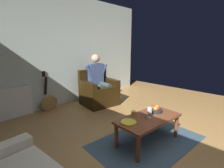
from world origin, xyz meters
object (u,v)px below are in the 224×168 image
object	(u,v)px
wine_glass_near	(150,111)
candle_jar	(134,114)
guitar	(49,101)
person_seated	(98,78)
decorative_dish	(129,122)
fruit_bowl	(156,110)
coffee_table	(148,121)
armchair	(98,92)

from	to	relation	value
wine_glass_near	candle_jar	xyz separation A→B (m)	(0.12, -0.22, -0.07)
guitar	candle_jar	distance (m)	2.30
person_seated	decorative_dish	distance (m)	2.13
fruit_bowl	decorative_dish	world-z (taller)	fruit_bowl
wine_glass_near	decorative_dish	bearing A→B (deg)	-17.35
decorative_dish	candle_jar	size ratio (longest dim) A/B	2.73
guitar	fruit_bowl	size ratio (longest dim) A/B	4.27
wine_glass_near	decorative_dish	size ratio (longest dim) A/B	0.74
decorative_dish	coffee_table	bearing A→B (deg)	165.29
armchair	guitar	size ratio (longest dim) A/B	0.98
person_seated	wine_glass_near	size ratio (longest dim) A/B	7.78
fruit_bowl	decorative_dish	xyz separation A→B (m)	(0.66, -0.07, -0.03)
person_seated	guitar	world-z (taller)	person_seated
guitar	person_seated	bearing A→B (deg)	155.17
wine_glass_near	guitar	bearing A→B (deg)	-79.54
wine_glass_near	armchair	bearing A→B (deg)	-108.94
coffee_table	candle_jar	size ratio (longest dim) A/B	13.38
armchair	coffee_table	xyz separation A→B (m)	(0.66, 1.94, 0.04)
person_seated	wine_glass_near	xyz separation A→B (m)	(0.67, 1.95, -0.17)
person_seated	fruit_bowl	size ratio (longest dim) A/B	5.90
armchair	candle_jar	world-z (taller)	armchair
armchair	guitar	xyz separation A→B (m)	(1.13, -0.51, -0.11)
fruit_bowl	decorative_dish	size ratio (longest dim) A/B	0.97
armchair	fruit_bowl	world-z (taller)	armchair
wine_glass_near	decorative_dish	world-z (taller)	wine_glass_near
person_seated	candle_jar	distance (m)	1.92
armchair	decorative_dish	size ratio (longest dim) A/B	4.08
coffee_table	wine_glass_near	bearing A→B (deg)	60.81
candle_jar	armchair	bearing A→B (deg)	-114.34
armchair	person_seated	world-z (taller)	person_seated
candle_jar	wine_glass_near	bearing A→B (deg)	118.36
fruit_bowl	candle_jar	bearing A→B (deg)	-22.33
guitar	wine_glass_near	bearing A→B (deg)	100.46
wine_glass_near	candle_jar	bearing A→B (deg)	-61.64
coffee_table	wine_glass_near	distance (m)	0.18
guitar	decorative_dish	size ratio (longest dim) A/B	4.15
wine_glass_near	fruit_bowl	world-z (taller)	wine_glass_near
person_seated	fruit_bowl	distance (m)	1.95
coffee_table	decorative_dish	world-z (taller)	decorative_dish
armchair	decorative_dish	xyz separation A→B (m)	(1.04, 1.84, 0.11)
wine_glass_near	coffee_table	bearing A→B (deg)	-119.19
fruit_bowl	candle_jar	xyz separation A→B (m)	(0.40, -0.17, 0.00)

